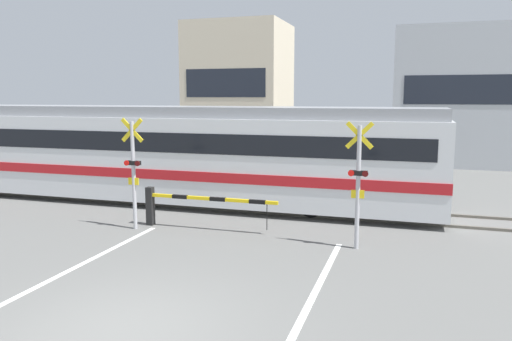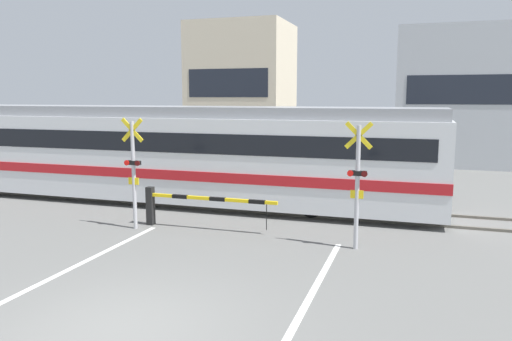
% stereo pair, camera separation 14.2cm
% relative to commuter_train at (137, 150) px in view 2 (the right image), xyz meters
% --- Properties ---
extents(ground_plane, '(160.00, 160.00, 0.00)m').
position_rel_commuter_train_xyz_m(ground_plane, '(5.19, -9.16, -1.82)').
color(ground_plane, '#60605E').
extents(rail_track_near, '(50.00, 0.10, 0.08)m').
position_rel_commuter_train_xyz_m(rail_track_near, '(5.19, -0.72, -1.78)').
color(rail_track_near, '#5B564C').
rests_on(rail_track_near, ground_plane).
extents(rail_track_far, '(50.00, 0.10, 0.08)m').
position_rel_commuter_train_xyz_m(rail_track_far, '(5.19, 0.72, -1.78)').
color(rail_track_far, '#5B564C').
rests_on(rail_track_far, ground_plane).
extents(road_stripe_left, '(0.14, 9.81, 0.01)m').
position_rel_commuter_train_xyz_m(road_stripe_left, '(2.52, -8.26, -1.82)').
color(road_stripe_left, white).
rests_on(road_stripe_left, ground_plane).
extents(road_stripe_right, '(0.14, 9.81, 0.01)m').
position_rel_commuter_train_xyz_m(road_stripe_right, '(7.86, -8.26, -1.82)').
color(road_stripe_right, white).
rests_on(road_stripe_right, ground_plane).
extents(commuter_train, '(21.33, 2.75, 3.41)m').
position_rel_commuter_train_xyz_m(commuter_train, '(0.00, 0.00, 0.00)').
color(commuter_train, silver).
rests_on(commuter_train, ground_plane).
extents(crossing_barrier_near, '(3.98, 0.20, 1.13)m').
position_rel_commuter_train_xyz_m(crossing_barrier_near, '(3.30, -3.06, -1.09)').
color(crossing_barrier_near, black).
rests_on(crossing_barrier_near, ground_plane).
extents(crossing_barrier_far, '(3.98, 0.20, 1.13)m').
position_rel_commuter_train_xyz_m(crossing_barrier_far, '(7.09, 3.11, -1.09)').
color(crossing_barrier_far, black).
rests_on(crossing_barrier_far, ground_plane).
extents(crossing_signal_left, '(0.68, 0.15, 3.16)m').
position_rel_commuter_train_xyz_m(crossing_signal_left, '(2.07, -3.58, -0.08)').
color(crossing_signal_left, '#B2B2B7').
rests_on(crossing_signal_left, ground_plane).
extents(crossing_signal_right, '(0.68, 0.15, 3.16)m').
position_rel_commuter_train_xyz_m(crossing_signal_right, '(8.31, -3.58, -0.08)').
color(crossing_signal_right, '#B2B2B7').
rests_on(crossing_signal_right, ground_plane).
extents(pedestrian, '(0.38, 0.22, 1.58)m').
position_rel_commuter_train_xyz_m(pedestrian, '(6.00, 5.62, -0.92)').
color(pedestrian, brown).
rests_on(pedestrian, ground_plane).
extents(building_left_of_street, '(5.86, 5.08, 8.22)m').
position_rel_commuter_train_xyz_m(building_left_of_street, '(-1.01, 14.27, 2.29)').
color(building_left_of_street, beige).
rests_on(building_left_of_street, ground_plane).
extents(building_right_of_street, '(6.75, 5.08, 7.43)m').
position_rel_commuter_train_xyz_m(building_right_of_street, '(11.84, 14.27, 1.89)').
color(building_right_of_street, '#B2B7BC').
rests_on(building_right_of_street, ground_plane).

